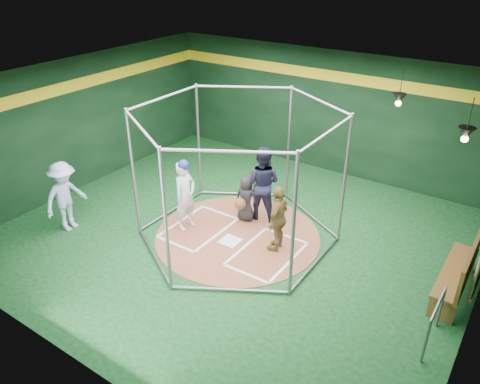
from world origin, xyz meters
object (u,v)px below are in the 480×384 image
Objects in this scene: dugout_bench at (462,268)px; umpire at (262,183)px; visitor_leopard at (278,218)px; batter_figure at (185,194)px.

umpire is at bearing 175.69° from dugout_bench.
visitor_leopard is 0.82× the size of umpire.
visitor_leopard is 0.75× the size of dugout_bench.
dugout_bench is at bearing 165.15° from umpire.
batter_figure is 0.94× the size of umpire.
umpire reaches higher than batter_figure.
visitor_leopard is 1.40m from umpire.
batter_figure is 5.96m from dugout_bench.
batter_figure is at bearing -87.33° from visitor_leopard.
batter_figure is at bearing 37.93° from umpire.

